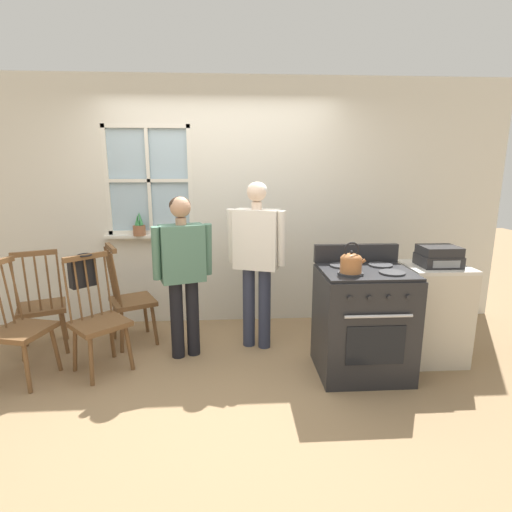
% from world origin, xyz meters
% --- Properties ---
extents(ground_plane, '(16.00, 16.00, 0.00)m').
position_xyz_m(ground_plane, '(0.00, 0.00, 0.00)').
color(ground_plane, '#937551').
extents(wall_back, '(6.40, 0.16, 2.70)m').
position_xyz_m(wall_back, '(0.03, 1.40, 1.34)').
color(wall_back, silver).
rests_on(wall_back, ground_plane).
extents(chair_by_window, '(0.58, 0.58, 1.03)m').
position_xyz_m(chair_by_window, '(-1.05, 0.26, 0.45)').
color(chair_by_window, brown).
rests_on(chair_by_window, ground_plane).
extents(chair_near_wall, '(0.54, 0.53, 1.03)m').
position_xyz_m(chair_near_wall, '(-1.71, 0.67, 0.45)').
color(chair_near_wall, brown).
rests_on(chair_near_wall, ground_plane).
extents(chair_center_cluster, '(0.55, 0.55, 1.03)m').
position_xyz_m(chair_center_cluster, '(-0.91, 0.81, 0.45)').
color(chair_center_cluster, brown).
rests_on(chair_center_cluster, ground_plane).
extents(chair_near_stove, '(0.49, 0.51, 1.03)m').
position_xyz_m(chair_near_stove, '(-1.65, 0.13, 0.45)').
color(chair_near_stove, brown).
rests_on(chair_near_stove, ground_plane).
extents(person_elderly_left, '(0.55, 0.32, 1.51)m').
position_xyz_m(person_elderly_left, '(-0.34, 0.49, 0.90)').
color(person_elderly_left, black).
rests_on(person_elderly_left, ground_plane).
extents(person_teen_center, '(0.57, 0.34, 1.63)m').
position_xyz_m(person_teen_center, '(0.35, 0.65, 0.98)').
color(person_teen_center, '#2D3347').
rests_on(person_teen_center, ground_plane).
extents(stove, '(0.76, 0.68, 1.08)m').
position_xyz_m(stove, '(1.23, 0.09, 0.47)').
color(stove, '#232326').
rests_on(stove, ground_plane).
extents(kettle, '(0.21, 0.17, 0.25)m').
position_xyz_m(kettle, '(1.06, -0.04, 1.02)').
color(kettle, '#A86638').
rests_on(kettle, stove).
extents(potted_plant, '(0.13, 0.13, 0.27)m').
position_xyz_m(potted_plant, '(-0.89, 1.31, 1.12)').
color(potted_plant, '#935B3D').
rests_on(potted_plant, wall_back).
extents(handbag, '(0.25, 0.25, 0.31)m').
position_xyz_m(handbag, '(-1.21, 0.43, 0.86)').
color(handbag, black).
rests_on(handbag, chair_by_window).
extents(side_counter, '(0.55, 0.50, 0.90)m').
position_xyz_m(side_counter, '(1.94, 0.29, 0.45)').
color(side_counter, beige).
rests_on(side_counter, ground_plane).
extents(stereo, '(0.34, 0.29, 0.18)m').
position_xyz_m(stereo, '(1.94, 0.27, 0.99)').
color(stereo, '#232326').
rests_on(stereo, side_counter).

